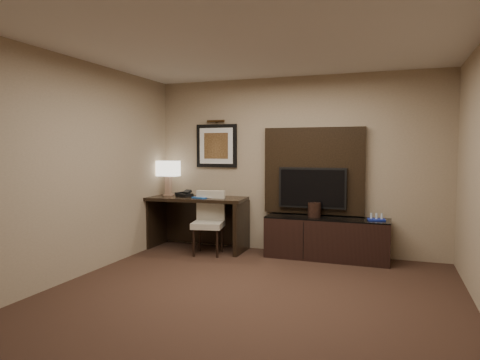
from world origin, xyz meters
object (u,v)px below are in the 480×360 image
at_px(minibar_tray, 376,217).
at_px(credenza, 327,238).
at_px(desk, 197,223).
at_px(table_lamp, 168,178).
at_px(ice_bucket, 314,210).
at_px(tv, 312,188).
at_px(desk_phone, 185,193).
at_px(desk_chair, 208,224).

bearing_deg(minibar_tray, credenza, 179.81).
distance_m(desk, table_lamp, 0.90).
xyz_separation_m(credenza, ice_bucket, (-0.18, -0.00, 0.41)).
bearing_deg(tv, desk_phone, -174.21).
bearing_deg(tv, desk, -173.97).
bearing_deg(table_lamp, minibar_tray, -0.37).
distance_m(desk, ice_bucket, 1.88).
xyz_separation_m(desk, minibar_tray, (2.72, 0.05, 0.23)).
relative_size(desk, desk_chair, 1.68).
distance_m(desk, minibar_tray, 2.73).
relative_size(desk, credenza, 0.88).
height_order(desk, minibar_tray, desk).
distance_m(desk_chair, desk_phone, 0.72).
bearing_deg(desk_phone, desk, 19.01).
distance_m(table_lamp, desk_phone, 0.42).
height_order(desk_chair, minibar_tray, desk_chair).
distance_m(table_lamp, minibar_tray, 3.31).
bearing_deg(desk_phone, desk_chair, -11.38).
bearing_deg(desk, table_lamp, 168.83).
bearing_deg(desk_chair, minibar_tray, -3.07).
xyz_separation_m(tv, table_lamp, (-2.36, -0.12, 0.11)).
bearing_deg(tv, credenza, -30.37).
relative_size(tv, desk_phone, 4.64).
bearing_deg(desk_phone, credenza, 16.81).
xyz_separation_m(desk, tv, (1.80, 0.19, 0.60)).
bearing_deg(desk_chair, desk, 127.28).
relative_size(desk, tv, 1.56).
distance_m(tv, desk_chair, 1.66).
relative_size(desk_chair, desk_phone, 4.31).
relative_size(desk, desk_phone, 7.23).
distance_m(credenza, desk_phone, 2.33).
distance_m(ice_bucket, minibar_tray, 0.87).
height_order(tv, table_lamp, table_lamp).
bearing_deg(credenza, desk, -177.85).
xyz_separation_m(credenza, desk_phone, (-2.26, -0.06, 0.58)).
xyz_separation_m(desk, credenza, (2.04, 0.05, -0.11)).
height_order(desk, table_lamp, table_lamp).
xyz_separation_m(tv, minibar_tray, (0.92, -0.14, -0.37)).
height_order(credenza, desk_chair, desk_chair).
bearing_deg(desk_phone, minibar_tray, 16.39).
xyz_separation_m(desk_phone, minibar_tray, (2.94, 0.06, -0.24)).
bearing_deg(table_lamp, desk_phone, -13.85).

